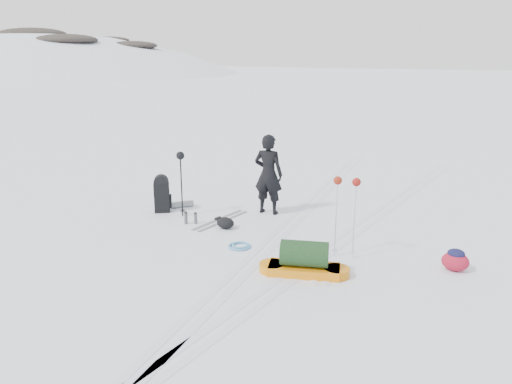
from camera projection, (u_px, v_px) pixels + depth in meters
ground at (270, 244)px, 9.95m from camera, size 200.00×200.00×0.00m
ski_tracks at (314, 234)px, 10.45m from camera, size 3.38×17.97×0.01m
skier at (268, 174)px, 11.60m from camera, size 0.71×0.49×1.89m
pulk_sled at (304, 261)px, 8.56m from camera, size 1.63×0.86×0.60m
expedition_rucksack at (164, 194)px, 11.87m from camera, size 0.68×0.97×0.90m
ski_poles_black at (181, 163)px, 11.33m from camera, size 0.19×0.20×1.52m
ski_poles_silver at (347, 191)px, 8.98m from camera, size 0.49×0.19×1.54m
touring_skis_grey at (221, 220)px, 11.31m from camera, size 0.53×1.72×0.06m
touring_skis_white at (309, 262)px, 9.05m from camera, size 1.31×1.73×0.07m
rope_coil at (240, 246)px, 9.79m from camera, size 0.59×0.59×0.05m
small_daypack at (455, 260)px, 8.70m from camera, size 0.51×0.41×0.40m
thermos_pair at (191, 218)px, 11.07m from camera, size 0.28×0.19×0.28m
stuff_sack at (225, 223)px, 10.79m from camera, size 0.48×0.43×0.25m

